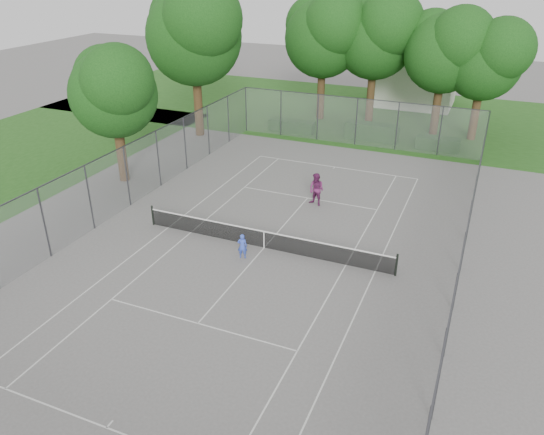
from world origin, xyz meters
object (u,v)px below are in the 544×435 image
at_px(house, 416,64).
at_px(woman_player, 316,190).
at_px(tennis_net, 264,239).
at_px(girl_player, 242,246).

xyz_separation_m(house, woman_player, (-1.11, -25.09, -2.76)).
xyz_separation_m(tennis_net, house, (1.85, 30.79, 3.19)).
xyz_separation_m(house, girl_player, (-2.42, -32.01, -3.08)).
relative_size(girl_player, woman_player, 0.66).
xyz_separation_m(girl_player, woman_player, (1.31, 6.92, 0.32)).
bearing_deg(woman_player, tennis_net, -80.46).
bearing_deg(woman_player, girl_player, -83.77).
bearing_deg(tennis_net, house, 86.57).
height_order(tennis_net, house, house).
xyz_separation_m(tennis_net, woman_player, (0.74, 5.70, 0.43)).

